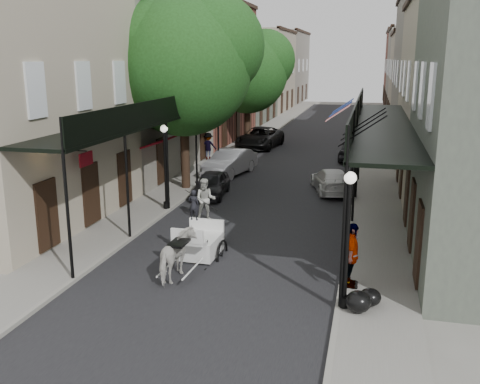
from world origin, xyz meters
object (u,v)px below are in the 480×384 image
Objects in this scene: car_right_far at (354,149)px; horse at (178,256)px; tree_near at (192,61)px; pedestrian_sidewalk_right at (351,255)px; carriage at (203,226)px; car_left_mid at (230,162)px; tree_far at (253,69)px; lamppost_right_far at (363,135)px; car_right_near at (332,181)px; lamppost_right_near at (347,239)px; pedestrian_walking at (205,200)px; car_left_near at (211,184)px; pedestrian_sidewalk_left at (208,146)px; lamppost_left at (165,166)px; car_left_far at (260,138)px.

horse is at bearing 82.45° from car_right_far.
tree_near is 14.70m from pedestrian_sidewalk_right.
carriage reaches higher than car_left_mid.
tree_far is 2.32× the size of lamppost_right_far.
tree_far is at bearing -76.30° from car_right_near.
horse is 0.92× the size of pedestrian_sidewalk_right.
tree_near is 15.39m from lamppost_right_near.
pedestrian_walking is 0.50× the size of car_left_near.
pedestrian_sidewalk_right is at bearing 85.90° from lamppost_right_near.
car_right_near is 0.95× the size of car_right_far.
tree_far reaches higher than lamppost_right_near.
horse is 5.20m from pedestrian_sidewalk_right.
car_left_mid is at bearing 27.97° from pedestrian_sidewalk_right.
car_left_near is at bearing 101.93° from pedestrian_sidewalk_left.
car_right_near is at bearing 136.19° from pedestrian_sidewalk_left.
pedestrian_sidewalk_right is at bearing -53.01° from pedestrian_walking.
pedestrian_sidewalk_left reaches higher than pedestrian_walking.
lamppost_right_far is 19.71m from horse.
pedestrian_walking is (2.25, -19.09, -4.95)m from tree_far.
lamppost_left is at bearing 66.52° from car_right_far.
pedestrian_sidewalk_left is at bearing 116.51° from lamppost_right_near.
pedestrian_walking is 0.40× the size of car_left_mid.
lamppost_left is at bearing -64.56° from horse.
lamppost_left is 1.04× the size of car_left_near.
pedestrian_sidewalk_left is (-9.90, -0.15, -1.05)m from lamppost_right_far.
tree_far is 25.89m from horse.
car_right_near is at bearing 8.65° from tree_near.
lamppost_right_near is 0.90× the size of car_right_near.
car_right_far is at bearing 62.26° from lamppost_left.
tree_far reaches higher than car_left_far.
pedestrian_sidewalk_left is 0.91× the size of pedestrian_sidewalk_right.
lamppost_right_near is 1.49× the size of carriage.
tree_near is at bearing -89.81° from tree_far.
car_left_far is at bearing -78.24° from car_right_near.
lamppost_left is 1.00× the size of lamppost_right_far.
lamppost_right_near is at bearing 176.63° from pedestrian_sidewalk_right.
car_left_near is 0.82× the size of car_right_far.
car_right_far is at bearing 2.57° from pedestrian_sidewalk_right.
pedestrian_sidewalk_right reaches higher than horse.
car_left_near is 0.86× the size of car_right_near.
tree_near is at bearing -136.69° from lamppost_right_far.
pedestrian_sidewalk_right is 0.54× the size of car_left_near.
car_left_far is 1.34× the size of car_right_near.
pedestrian_sidewalk_right is 0.47× the size of car_right_near.
horse is at bearing -78.05° from car_left_far.
car_right_far is (4.44, 19.17, -0.23)m from carriage.
lamppost_left is 2.11× the size of pedestrian_sidewalk_left.
tree_near reaches higher than car_right_near.
tree_far is 1.98× the size of car_right_far.
lamppost_right_far is 1.04× the size of car_left_near.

